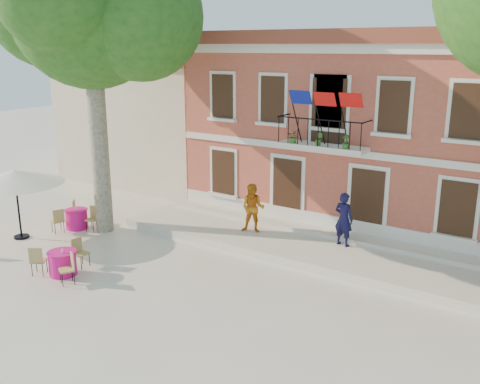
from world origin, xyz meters
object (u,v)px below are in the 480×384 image
pedestrian_navy (344,219)px  pedestrian_orange (253,208)px  plane_tree_west (90,11)px  cafe_table_1 (62,262)px  cafe_table_3 (76,218)px  patio_umbrella (15,177)px

pedestrian_navy → pedestrian_orange: size_ratio=1.03×
plane_tree_west → cafe_table_1: 8.77m
plane_tree_west → pedestrian_orange: (5.35, 2.30, -6.91)m
cafe_table_1 → pedestrian_orange: bearing=61.4°
pedestrian_navy → cafe_table_3: size_ratio=1.02×
pedestrian_orange → patio_umbrella: bearing=-167.0°
pedestrian_navy → cafe_table_3: pedestrian_navy is taller
plane_tree_west → pedestrian_orange: bearing=23.3°
patio_umbrella → pedestrian_orange: 8.72m
patio_umbrella → pedestrian_navy: (10.59, 5.22, -1.10)m
pedestrian_navy → cafe_table_1: pedestrian_navy is taller
patio_umbrella → pedestrian_navy: size_ratio=1.86×
pedestrian_navy → cafe_table_1: bearing=53.6°
plane_tree_west → patio_umbrella: (-1.94, -2.34, -5.78)m
plane_tree_west → pedestrian_orange: size_ratio=6.06×
pedestrian_navy → plane_tree_west: bearing=27.0°
pedestrian_orange → cafe_table_1: 6.83m
pedestrian_orange → pedestrian_navy: bearing=-9.6°
cafe_table_1 → patio_umbrella: bearing=162.0°
plane_tree_west → pedestrian_orange: 9.04m
pedestrian_navy → cafe_table_3: bearing=27.6°
patio_umbrella → cafe_table_1: size_ratio=1.87×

